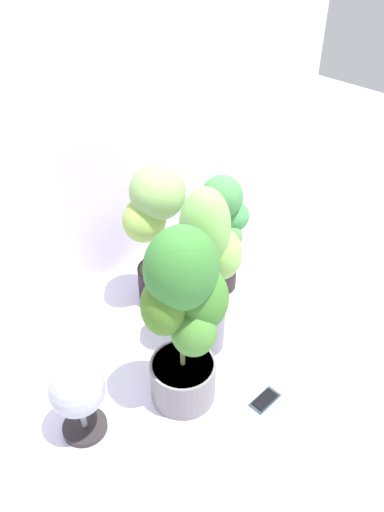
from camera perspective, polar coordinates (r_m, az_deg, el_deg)
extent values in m
plane|color=silver|center=(2.32, 3.20, -11.59)|extent=(8.00, 8.00, 0.00)
cube|color=silver|center=(2.37, -10.69, 17.97)|extent=(3.20, 0.01, 2.00)
cylinder|color=slate|center=(2.10, -1.06, -14.33)|extent=(0.28, 0.28, 0.20)
cylinder|color=#483524|center=(2.03, -1.09, -12.71)|extent=(0.25, 0.25, 0.02)
cylinder|color=olive|center=(1.83, -1.19, -6.79)|extent=(0.02, 0.02, 0.56)
ellipsoid|color=#34742E|center=(1.69, -1.28, -1.52)|extent=(0.33, 0.31, 0.33)
ellipsoid|color=#437121|center=(1.76, -3.38, -5.91)|extent=(0.25, 0.25, 0.25)
ellipsoid|color=#3A7528|center=(1.82, 1.05, -5.02)|extent=(0.30, 0.30, 0.27)
ellipsoid|color=#478231|center=(1.84, 0.21, -8.90)|extent=(0.24, 0.24, 0.21)
cylinder|color=black|center=(2.64, 3.19, -1.83)|extent=(0.19, 0.19, 0.19)
cylinder|color=#472818|center=(2.58, 3.25, -0.28)|extent=(0.18, 0.18, 0.02)
cylinder|color=#628049|center=(2.46, 3.42, 3.77)|extent=(0.02, 0.02, 0.42)
ellipsoid|color=#438546|center=(2.38, 3.56, 6.99)|extent=(0.27, 0.27, 0.22)
ellipsoid|color=#51833C|center=(2.41, 2.02, 4.43)|extent=(0.20, 0.20, 0.14)
ellipsoid|color=#408E48|center=(2.47, 4.84, 4.72)|extent=(0.20, 0.20, 0.16)
ellipsoid|color=#4C8C40|center=(2.45, 4.58, 2.38)|extent=(0.14, 0.15, 0.12)
cylinder|color=black|center=(2.56, -3.59, -3.09)|extent=(0.25, 0.25, 0.19)
cylinder|color=#3C3722|center=(2.51, -3.67, -1.51)|extent=(0.23, 0.23, 0.02)
cylinder|color=#5F7842|center=(2.36, -3.91, 3.45)|extent=(0.03, 0.03, 0.50)
ellipsoid|color=#7FAD5C|center=(2.26, -4.10, 7.52)|extent=(0.30, 0.31, 0.26)
ellipsoid|color=#8BB34D|center=(2.31, -5.63, 4.31)|extent=(0.29, 0.28, 0.22)
cylinder|color=slate|center=(2.30, 1.30, -8.36)|extent=(0.20, 0.20, 0.21)
cylinder|color=#463023|center=(2.23, 1.34, -6.54)|extent=(0.19, 0.19, 0.02)
cylinder|color=#5A7E43|center=(2.06, 1.44, -1.17)|extent=(0.02, 0.02, 0.51)
ellipsoid|color=#78B957|center=(1.95, 1.53, 3.36)|extent=(0.30, 0.30, 0.36)
ellipsoid|color=#80AA64|center=(2.00, -0.39, -0.27)|extent=(0.21, 0.21, 0.28)
ellipsoid|color=#87BE57|center=(2.06, 3.38, 0.26)|extent=(0.23, 0.23, 0.24)
cube|color=#263340|center=(2.18, 8.60, -16.45)|extent=(0.15, 0.08, 0.01)
cube|color=black|center=(2.17, 8.61, -16.38)|extent=(0.12, 0.07, 0.00)
cylinder|color=black|center=(2.11, -12.50, -19.08)|extent=(0.18, 0.18, 0.03)
cylinder|color=#9EA1A8|center=(2.06, -12.77, -17.95)|extent=(0.02, 0.02, 0.12)
sphere|color=#9EA1A8|center=(1.93, -13.44, -15.05)|extent=(0.30, 0.30, 0.22)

